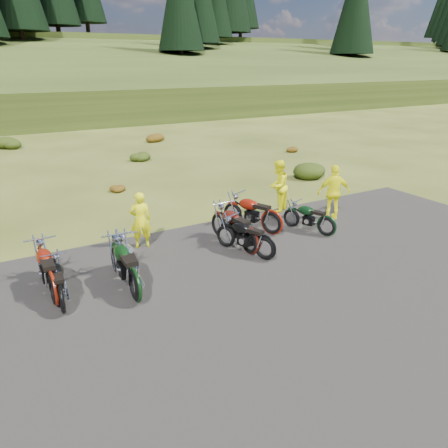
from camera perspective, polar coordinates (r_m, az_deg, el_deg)
ground at (r=11.10m, az=1.99°, el=-7.20°), size 300.00×300.00×0.00m
gravel_pad at (r=9.69m, az=8.33°, el=-11.92°), size 20.00×12.00×0.04m
hill_slope at (r=58.80m, az=-25.28°, el=13.65°), size 300.00×45.97×9.37m
conifer_32 at (r=88.59m, az=16.89°, el=26.08°), size 6.60×6.60×17.00m
conifer_33 at (r=97.10m, az=16.88°, el=25.94°), size 6.16×6.16×16.00m
conifer_34 at (r=105.61m, az=16.87°, el=25.83°), size 5.72×5.72×15.00m
conifer_35 at (r=114.12m, az=16.87°, el=25.72°), size 5.28×5.28×14.00m
conifer_40 at (r=136.37m, az=26.88°, el=23.88°), size 6.16×6.16×16.00m
conifer_41 at (r=144.71m, az=26.24°, el=23.63°), size 5.72×5.72×15.00m
shrub_3 at (r=30.66m, az=-26.19°, el=9.68°), size 1.56×1.56×0.92m
shrub_4 at (r=18.84m, az=-13.95°, el=4.75°), size 0.77×0.77×0.45m
shrub_5 at (r=24.59m, az=-11.00°, el=8.79°), size 1.03×1.03×0.61m
shrub_6 at (r=30.45m, az=-9.14°, el=11.28°), size 1.30×1.30×0.77m
shrub_7 at (r=21.04m, az=11.25°, el=7.25°), size 1.56×1.56×0.92m
shrub_8 at (r=26.90m, az=8.60°, el=9.76°), size 0.77×0.77×0.45m
motorcycle_0 at (r=10.32m, az=-20.17°, el=-10.93°), size 0.80×1.93×0.98m
motorcycle_1 at (r=10.68m, az=-21.07°, el=-9.92°), size 0.76×2.27×1.19m
motorcycle_2 at (r=10.31m, az=-11.37°, el=-9.97°), size 0.83×2.35×1.22m
motorcycle_3 at (r=10.39m, az=-11.38°, el=-9.74°), size 1.05×2.35×1.19m
motorcycle_4 at (r=12.44m, az=3.32°, el=-4.03°), size 0.96×2.38×1.22m
motorcycle_5 at (r=12.13m, az=5.30°, el=-4.76°), size 1.38×2.15×1.07m
motorcycle_6 at (r=13.86m, az=6.20°, el=-1.46°), size 1.58×2.38×1.19m
motorcycle_7 at (r=14.02m, az=13.14°, el=-1.63°), size 1.27×1.98×0.98m
person_middle at (r=12.81m, az=-10.85°, el=0.40°), size 0.69×0.53×1.67m
person_right_a at (r=15.77m, az=7.06°, el=4.85°), size 1.15×1.08×1.88m
person_right_b at (r=15.32m, az=14.14°, el=3.93°), size 1.20×0.90×1.89m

